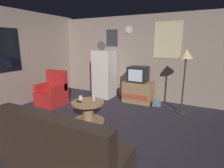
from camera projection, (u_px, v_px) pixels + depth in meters
ground_plane at (90, 127)px, 3.73m from camera, size 12.00×12.00×0.00m
wall_with_art at (133, 58)px, 5.55m from camera, size 5.20×0.12×2.53m
wall_left_with_window at (7, 60)px, 4.56m from camera, size 0.12×5.20×2.60m
fridge at (104, 74)px, 5.67m from camera, size 0.60×0.62×1.77m
tv_stand at (138, 92)px, 5.25m from camera, size 0.84×0.53×0.62m
crt_tv at (138, 74)px, 5.13m from camera, size 0.54×0.51×0.44m
standing_lamp at (186, 59)px, 4.17m from camera, size 0.32×0.32×1.59m
coffee_table at (88, 112)px, 3.92m from camera, size 0.72×0.72×0.47m
wine_glass at (94, 97)px, 3.95m from camera, size 0.05×0.05×0.15m
mug_ceramic_white at (81, 98)px, 4.00m from camera, size 0.08×0.08×0.09m
remote_control at (79, 101)px, 3.85m from camera, size 0.16×0.08×0.02m
armchair at (53, 93)px, 5.04m from camera, size 0.68×0.68×0.96m
couch at (64, 152)px, 2.36m from camera, size 1.70×0.80×0.92m
book_stack at (157, 104)px, 4.92m from camera, size 0.22×0.18×0.15m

